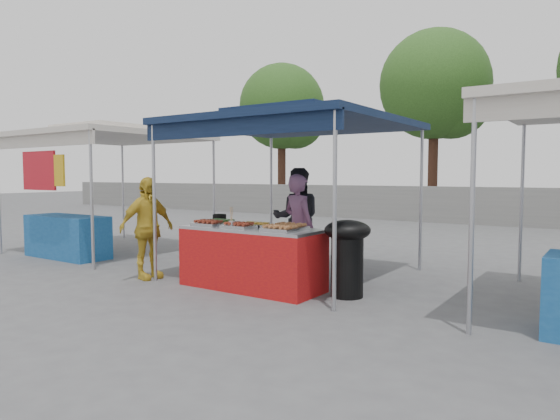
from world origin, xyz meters
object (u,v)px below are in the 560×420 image
Objects in this scene: wok_burner at (347,251)px; helper_man at (297,218)px; vendor_table at (252,258)px; customer_person at (147,228)px; vendor_woman at (299,227)px; cooking_pot at (219,218)px.

helper_man reaches higher than wok_burner.
customer_person reaches higher than vendor_table.
helper_man is at bearing -38.79° from vendor_woman.
helper_man is at bearing 100.63° from vendor_table.
wok_burner is (1.31, 0.31, 0.17)m from vendor_table.
vendor_table is 1.36m from wok_burner.
helper_man reaches higher than customer_person.
customer_person is at bearing -140.56° from cooking_pot.
vendor_woman is 2.29m from customer_person.
vendor_table is 1.04m from cooking_pot.
helper_man is (-1.63, 1.36, 0.25)m from wok_burner.
vendor_woman is 0.94× the size of helper_man.
helper_man is (-0.51, 0.75, 0.05)m from vendor_woman.
wok_burner is at bearing 105.15° from helper_man.
helper_man reaches higher than vendor_woman.
vendor_woman is (-1.12, 0.61, 0.20)m from wok_burner.
helper_man reaches higher than cooking_pot.
cooking_pot is 1.46m from helper_man.
cooking_pot is 2.20m from wok_burner.
vendor_woman is 1.03× the size of customer_person.
vendor_woman is at bearing 78.15° from vendor_table.
vendor_table is at bearing 95.32° from vendor_woman.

